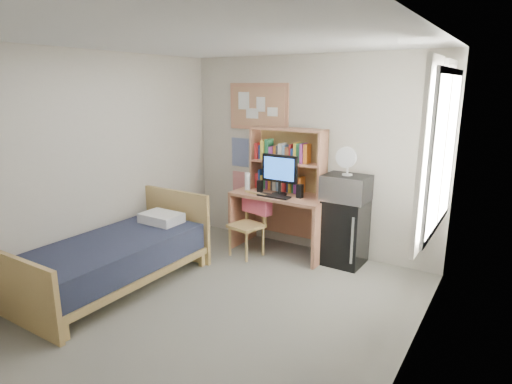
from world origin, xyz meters
The scene contains 25 objects.
floor centered at (0.00, 0.00, -0.01)m, with size 3.60×4.20×0.02m, color gray.
ceiling centered at (0.00, 0.00, 2.60)m, with size 3.60×4.20×0.02m, color silver.
wall_back centered at (0.00, 2.10, 1.30)m, with size 3.60×0.04×2.60m, color beige.
wall_left centered at (-1.80, 0.00, 1.30)m, with size 0.04×4.20×2.60m, color beige.
wall_right centered at (1.80, 0.00, 1.30)m, with size 0.04×4.20×2.60m, color beige.
window_unit centered at (1.75, 1.20, 1.60)m, with size 0.10×1.40×1.70m, color white.
curtain_left centered at (1.72, 0.80, 1.60)m, with size 0.04×0.55×1.70m, color white.
curtain_right centered at (1.72, 1.60, 1.60)m, with size 0.04×0.55×1.70m, color white.
bulletin_board centered at (-0.78, 2.08, 1.92)m, with size 0.94×0.03×0.64m, color tan.
poster_wave centered at (-1.10, 2.09, 1.25)m, with size 0.30×0.01×0.42m, color navy.
poster_japan centered at (-1.10, 2.09, 0.78)m, with size 0.28×0.01×0.36m, color red.
desk centered at (-0.22, 1.76, 0.41)m, with size 1.30×0.65×0.81m, color tan.
desk_chair centered at (-0.54, 1.38, 0.42)m, with size 0.42×0.42×0.84m, color tan.
mini_fridge centered at (0.65, 1.83, 0.42)m, with size 0.49×0.49×0.83m, color black.
bed centered at (-1.28, -0.16, 0.28)m, with size 1.00×2.01×0.55m, color #1C2033.
hutch centered at (-0.22, 1.91, 1.24)m, with size 1.05×0.27×0.86m, color tan.
monitor centered at (-0.22, 1.70, 1.08)m, with size 0.50×0.04×0.54m, color black.
keyboard centered at (-0.22, 1.56, 0.82)m, with size 0.44×0.14×0.02m, color black.
speaker_left centered at (-0.52, 1.70, 0.89)m, with size 0.07×0.07×0.16m, color black.
speaker_right centered at (0.08, 1.69, 0.90)m, with size 0.07×0.07×0.18m, color black.
water_bottle centered at (-0.70, 1.67, 0.93)m, with size 0.07×0.07×0.25m, color white.
hoodie centered at (-0.49, 1.58, 0.65)m, with size 0.44×0.13×0.21m, color #E0556F.
microwave centered at (0.65, 1.81, 0.99)m, with size 0.54×0.41×0.31m, color silver.
desk_fan centered at (0.65, 1.81, 1.30)m, with size 0.25×0.25×0.31m, color white.
pillow centered at (-1.27, 0.59, 0.61)m, with size 0.49×0.34×0.12m, color white.
Camera 1 is at (2.40, -3.08, 2.20)m, focal length 30.00 mm.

